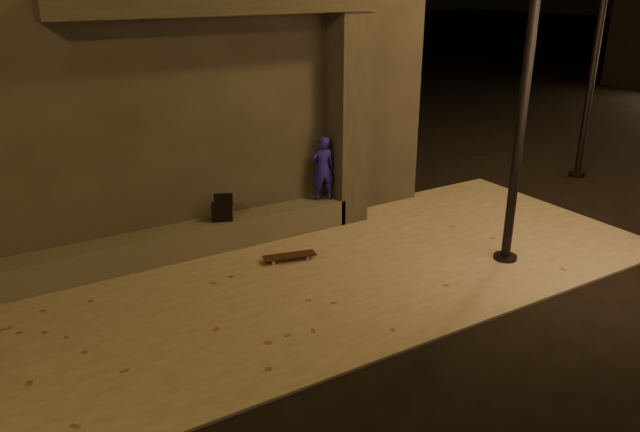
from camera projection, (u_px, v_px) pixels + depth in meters
ground at (400, 343)px, 7.58m from camera, size 120.00×120.00×0.00m
sidewalk at (315, 278)px, 9.16m from camera, size 11.00×4.40×0.04m
building at (141, 68)px, 11.33m from camera, size 9.00×5.10×5.22m
ledge at (176, 243)px, 9.74m from camera, size 6.00×0.55×0.45m
column at (348, 120)px, 10.73m from camera, size 0.55×0.55×3.60m
canopy at (221, 4)px, 9.00m from camera, size 5.00×0.70×0.28m
skateboarder at (323, 168)px, 10.77m from camera, size 0.47×0.37×1.14m
backpack at (222, 210)px, 9.99m from camera, size 0.39×0.33×0.47m
skateboard at (289, 256)px, 9.65m from camera, size 0.85×0.40×0.09m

